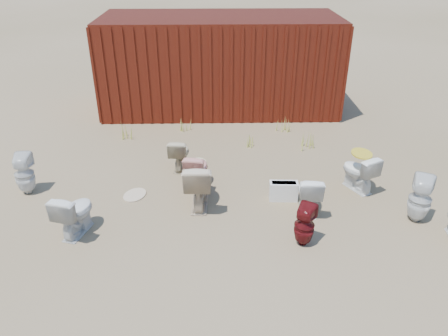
{
  "coord_description": "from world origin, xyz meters",
  "views": [
    {
      "loc": [
        -0.15,
        -6.19,
        4.2
      ],
      "look_at": [
        0.0,
        0.6,
        0.55
      ],
      "focal_mm": 35.0,
      "sensor_mm": 36.0,
      "label": 1
    }
  ],
  "objects_px": {
    "toilet_front_maroon": "(304,225)",
    "toilet_back_e": "(420,199)",
    "toilet_front_c": "(309,193)",
    "toilet_back_beige_right": "(180,153)",
    "toilet_front_a": "(75,213)",
    "shipping_container": "(220,63)",
    "toilet_back_yellowlid": "(359,172)",
    "toilet_back_a": "(24,174)",
    "toilet_back_beige_left": "(199,184)",
    "toilet_front_pink": "(197,169)",
    "loose_tank": "(283,191)"
  },
  "relations": [
    {
      "from": "toilet_front_maroon",
      "to": "toilet_back_e",
      "type": "relative_size",
      "value": 0.84
    },
    {
      "from": "shipping_container",
      "to": "toilet_back_yellowlid",
      "type": "height_order",
      "value": "shipping_container"
    },
    {
      "from": "toilet_front_pink",
      "to": "toilet_front_c",
      "type": "distance_m",
      "value": 2.11
    },
    {
      "from": "toilet_front_a",
      "to": "toilet_front_c",
      "type": "distance_m",
      "value": 3.81
    },
    {
      "from": "toilet_front_a",
      "to": "shipping_container",
      "type": "bearing_deg",
      "value": -95.53
    },
    {
      "from": "toilet_back_beige_left",
      "to": "toilet_back_beige_right",
      "type": "height_order",
      "value": "toilet_back_beige_left"
    },
    {
      "from": "toilet_front_c",
      "to": "toilet_back_a",
      "type": "bearing_deg",
      "value": -4.67
    },
    {
      "from": "toilet_front_a",
      "to": "toilet_back_a",
      "type": "relative_size",
      "value": 0.97
    },
    {
      "from": "toilet_front_a",
      "to": "toilet_front_c",
      "type": "height_order",
      "value": "toilet_front_a"
    },
    {
      "from": "toilet_back_e",
      "to": "toilet_front_c",
      "type": "bearing_deg",
      "value": 17.7
    },
    {
      "from": "toilet_front_c",
      "to": "toilet_back_yellowlid",
      "type": "xyz_separation_m",
      "value": [
        1.06,
        0.7,
        0.01
      ]
    },
    {
      "from": "toilet_back_beige_left",
      "to": "toilet_back_a",
      "type": "bearing_deg",
      "value": -6.87
    },
    {
      "from": "toilet_front_a",
      "to": "toilet_front_c",
      "type": "relative_size",
      "value": 1.05
    },
    {
      "from": "toilet_back_a",
      "to": "toilet_back_e",
      "type": "xyz_separation_m",
      "value": [
        6.77,
        -1.02,
        0.02
      ]
    },
    {
      "from": "loose_tank",
      "to": "toilet_front_pink",
      "type": "bearing_deg",
      "value": 163.77
    },
    {
      "from": "toilet_front_a",
      "to": "toilet_front_maroon",
      "type": "distance_m",
      "value": 3.55
    },
    {
      "from": "toilet_front_c",
      "to": "toilet_back_beige_left",
      "type": "distance_m",
      "value": 1.87
    },
    {
      "from": "toilet_back_a",
      "to": "toilet_back_yellowlid",
      "type": "distance_m",
      "value": 6.07
    },
    {
      "from": "toilet_back_yellowlid",
      "to": "toilet_front_a",
      "type": "bearing_deg",
      "value": -12.47
    },
    {
      "from": "toilet_front_pink",
      "to": "toilet_back_a",
      "type": "bearing_deg",
      "value": 15.44
    },
    {
      "from": "toilet_front_pink",
      "to": "toilet_front_c",
      "type": "height_order",
      "value": "toilet_front_c"
    },
    {
      "from": "toilet_back_yellowlid",
      "to": "toilet_back_e",
      "type": "relative_size",
      "value": 0.89
    },
    {
      "from": "toilet_back_yellowlid",
      "to": "loose_tank",
      "type": "bearing_deg",
      "value": -13.36
    },
    {
      "from": "toilet_back_beige_right",
      "to": "toilet_back_yellowlid",
      "type": "distance_m",
      "value": 3.45
    },
    {
      "from": "toilet_back_yellowlid",
      "to": "toilet_back_beige_right",
      "type": "bearing_deg",
      "value": -41.87
    },
    {
      "from": "shipping_container",
      "to": "toilet_back_e",
      "type": "bearing_deg",
      "value": -59.93
    },
    {
      "from": "shipping_container",
      "to": "toilet_back_beige_right",
      "type": "height_order",
      "value": "shipping_container"
    },
    {
      "from": "loose_tank",
      "to": "toilet_back_beige_right",
      "type": "bearing_deg",
      "value": 149.94
    },
    {
      "from": "toilet_front_a",
      "to": "toilet_back_a",
      "type": "height_order",
      "value": "toilet_back_a"
    },
    {
      "from": "toilet_back_a",
      "to": "shipping_container",
      "type": "bearing_deg",
      "value": -132.95
    },
    {
      "from": "toilet_back_yellowlid",
      "to": "loose_tank",
      "type": "distance_m",
      "value": 1.47
    },
    {
      "from": "toilet_back_a",
      "to": "toilet_front_a",
      "type": "bearing_deg",
      "value": 131.1
    },
    {
      "from": "toilet_front_a",
      "to": "toilet_front_pink",
      "type": "xyz_separation_m",
      "value": [
        1.86,
        1.43,
        -0.03
      ]
    },
    {
      "from": "toilet_back_beige_right",
      "to": "toilet_back_e",
      "type": "bearing_deg",
      "value": 161.87
    },
    {
      "from": "toilet_front_a",
      "to": "toilet_back_beige_right",
      "type": "height_order",
      "value": "toilet_front_a"
    },
    {
      "from": "shipping_container",
      "to": "toilet_back_beige_left",
      "type": "bearing_deg",
      "value": -95.12
    },
    {
      "from": "toilet_back_e",
      "to": "loose_tank",
      "type": "relative_size",
      "value": 1.61
    },
    {
      "from": "toilet_back_a",
      "to": "toilet_back_beige_left",
      "type": "height_order",
      "value": "toilet_back_beige_left"
    },
    {
      "from": "toilet_front_a",
      "to": "toilet_back_a",
      "type": "bearing_deg",
      "value": -28.02
    },
    {
      "from": "toilet_front_c",
      "to": "shipping_container",
      "type": "bearing_deg",
      "value": -71.26
    },
    {
      "from": "toilet_front_c",
      "to": "toilet_back_a",
      "type": "height_order",
      "value": "toilet_back_a"
    },
    {
      "from": "shipping_container",
      "to": "toilet_back_e",
      "type": "relative_size",
      "value": 7.43
    },
    {
      "from": "toilet_front_c",
      "to": "toilet_back_beige_right",
      "type": "distance_m",
      "value": 2.78
    },
    {
      "from": "shipping_container",
      "to": "toilet_back_beige_left",
      "type": "xyz_separation_m",
      "value": [
        -0.44,
        -4.94,
        -0.77
      ]
    },
    {
      "from": "toilet_back_yellowlid",
      "to": "toilet_back_e",
      "type": "distance_m",
      "value": 1.23
    },
    {
      "from": "toilet_front_pink",
      "to": "toilet_back_a",
      "type": "relative_size",
      "value": 0.89
    },
    {
      "from": "toilet_front_c",
      "to": "toilet_back_beige_left",
      "type": "relative_size",
      "value": 0.82
    },
    {
      "from": "toilet_front_a",
      "to": "toilet_back_beige_left",
      "type": "relative_size",
      "value": 0.86
    },
    {
      "from": "toilet_front_pink",
      "to": "shipping_container",
      "type": "bearing_deg",
      "value": -84.58
    },
    {
      "from": "toilet_front_maroon",
      "to": "toilet_front_c",
      "type": "bearing_deg",
      "value": -73.72
    }
  ]
}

